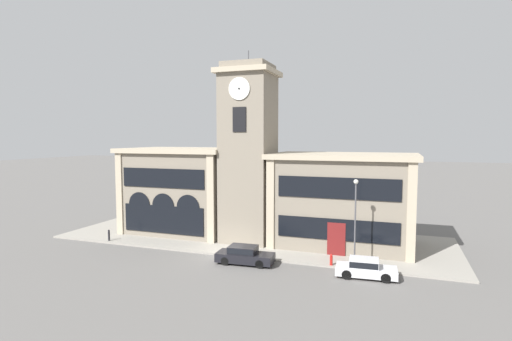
{
  "coord_description": "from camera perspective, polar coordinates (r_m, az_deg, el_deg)",
  "views": [
    {
      "loc": [
        13.36,
        -30.04,
        9.98
      ],
      "look_at": [
        1.56,
        3.07,
        7.07
      ],
      "focal_mm": 28.0,
      "sensor_mm": 36.0,
      "label": 1
    }
  ],
  "objects": [
    {
      "name": "fire_hydrant",
      "position": [
        32.07,
        10.7,
        -12.42
      ],
      "size": [
        0.22,
        0.22,
        0.87
      ],
      "color": "red",
      "rests_on": "sidewalk_kerb"
    },
    {
      "name": "parked_car_near",
      "position": [
        32.27,
        -1.68,
        -11.91
      ],
      "size": [
        4.64,
        2.06,
        1.43
      ],
      "rotation": [
        0.0,
        0.0,
        0.06
      ],
      "color": "black",
      "rests_on": "ground_plane"
    },
    {
      "name": "town_hall_right_wing",
      "position": [
        37.66,
        12.32,
        -4.07
      ],
      "size": [
        12.99,
        8.4,
        8.52
      ],
      "color": "gray",
      "rests_on": "ground_plane"
    },
    {
      "name": "parked_car_mid",
      "position": [
        30.32,
        15.34,
        -13.24
      ],
      "size": [
        4.35,
        2.0,
        1.36
      ],
      "rotation": [
        0.0,
        0.0,
        0.06
      ],
      "color": "silver",
      "rests_on": "ground_plane"
    },
    {
      "name": "ground_plane",
      "position": [
        34.36,
        -4.26,
        -12.17
      ],
      "size": [
        300.0,
        300.0,
        0.0
      ],
      "primitive_type": "plane",
      "color": "#605E5B"
    },
    {
      "name": "town_hall_left_wing",
      "position": [
        43.02,
        -10.38,
        -2.71
      ],
      "size": [
        11.64,
        8.4,
        8.88
      ],
      "color": "gray",
      "rests_on": "ground_plane"
    },
    {
      "name": "clock_tower",
      "position": [
        37.83,
        -1.08,
        2.42
      ],
      "size": [
        5.21,
        5.21,
        18.04
      ],
      "color": "gray",
      "rests_on": "ground_plane"
    },
    {
      "name": "street_lamp",
      "position": [
        31.46,
        14.02,
        -5.56
      ],
      "size": [
        0.36,
        0.36,
        6.67
      ],
      "color": "#4C4C51",
      "rests_on": "sidewalk_kerb"
    },
    {
      "name": "sidewalk_kerb",
      "position": [
        40.04,
        -0.51,
        -9.59
      ],
      "size": [
        37.7,
        12.77,
        0.15
      ],
      "color": "gray",
      "rests_on": "ground_plane"
    },
    {
      "name": "bollard",
      "position": [
        41.07,
        -20.27,
        -8.67
      ],
      "size": [
        0.18,
        0.18,
        1.06
      ],
      "color": "black",
      "rests_on": "sidewalk_kerb"
    }
  ]
}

